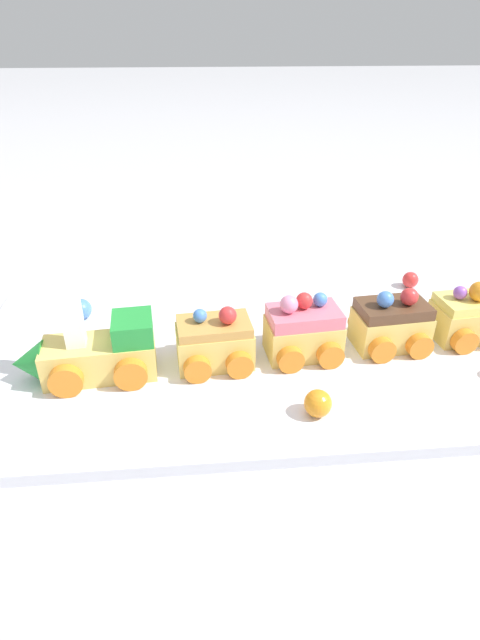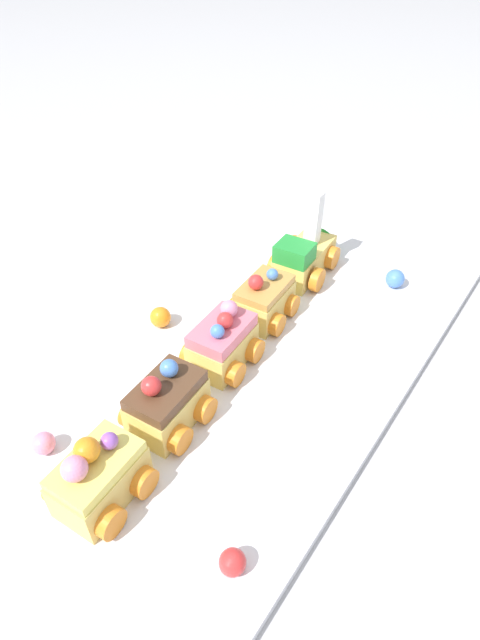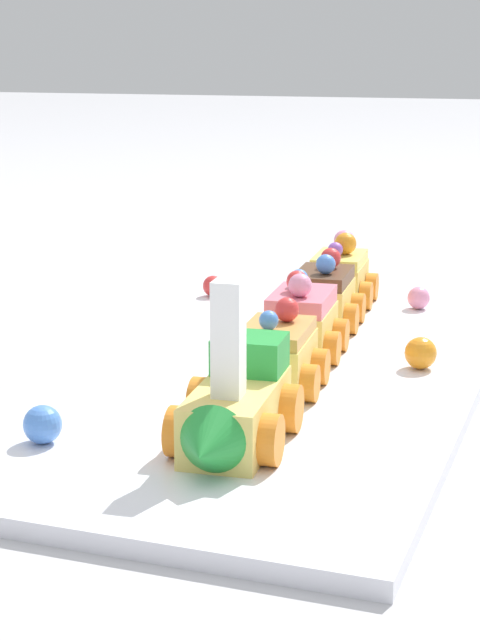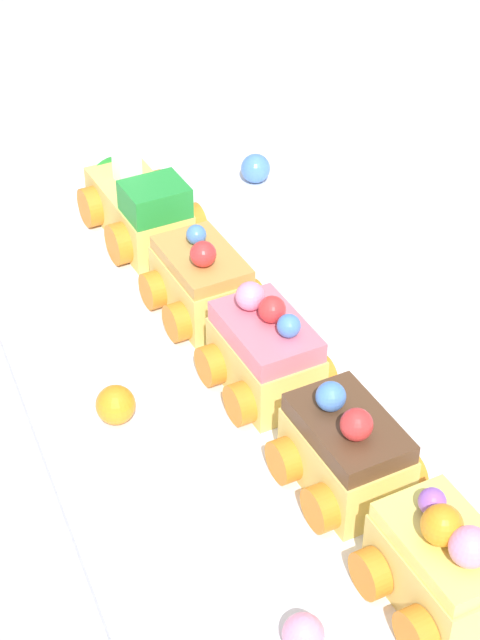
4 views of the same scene
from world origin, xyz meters
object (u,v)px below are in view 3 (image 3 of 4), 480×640
object	(u,v)px
cake_car_strawberry	(301,323)
cake_car_chocolate	(323,299)
cake_car_lemon	(340,277)
gumball_pink	(419,298)
gumball_blue	(43,424)
gumball_orange	(421,353)
cake_train_locomotive	(233,408)
gumball_red	(213,286)
cake_car_caramel	(276,358)

from	to	relation	value
cake_car_strawberry	cake_car_chocolate	world-z (taller)	cake_car_strawberry
cake_car_lemon	gumball_pink	bearing A→B (deg)	85.23
cake_car_chocolate	gumball_blue	size ratio (longest dim) A/B	3.22
cake_car_chocolate	gumball_orange	bearing A→B (deg)	40.97
cake_car_lemon	gumball_orange	world-z (taller)	cake_car_lemon
cake_train_locomotive	gumball_red	xyz separation A→B (m)	(-0.39, -0.16, -0.02)
gumball_orange	gumball_blue	bearing A→B (deg)	-39.02
cake_car_caramel	cake_car_lemon	distance (m)	0.28
cake_train_locomotive	cake_car_lemon	bearing A→B (deg)	179.99
cake_car_chocolate	gumball_red	xyz separation A→B (m)	(-0.08, -0.14, -0.01)
cake_train_locomotive	cake_car_strawberry	world-z (taller)	cake_train_locomotive
cake_car_chocolate	gumball_pink	size ratio (longest dim) A/B	3.70
cake_car_strawberry	gumball_orange	size ratio (longest dim) A/B	3.17
cake_car_lemon	gumball_orange	xyz separation A→B (m)	(0.20, 0.12, -0.01)
gumball_blue	cake_car_lemon	bearing A→B (deg)	169.57
cake_train_locomotive	cake_car_lemon	world-z (taller)	cake_train_locomotive
cake_train_locomotive	gumball_blue	world-z (taller)	cake_train_locomotive
cake_train_locomotive	gumball_blue	xyz separation A→B (m)	(0.03, -0.12, -0.01)
cake_train_locomotive	gumball_pink	bearing A→B (deg)	169.00
cake_train_locomotive	cake_car_caramel	world-z (taller)	cake_train_locomotive
cake_car_chocolate	cake_car_caramel	bearing A→B (deg)	-0.04
cake_car_lemon	gumball_blue	distance (m)	0.45
cake_car_chocolate	gumball_pink	distance (m)	0.12
cake_car_chocolate	cake_car_strawberry	bearing A→B (deg)	-0.20
cake_car_chocolate	gumball_red	distance (m)	0.16
gumball_pink	gumball_orange	xyz separation A→B (m)	(0.20, 0.04, 0.00)
gumball_pink	cake_car_chocolate	bearing A→B (deg)	-36.71
cake_train_locomotive	gumball_blue	distance (m)	0.12
gumball_orange	gumball_blue	world-z (taller)	same
cake_car_lemon	cake_car_chocolate	bearing A→B (deg)	0.08
cake_car_caramel	cake_car_strawberry	world-z (taller)	cake_car_strawberry
cake_car_strawberry	gumball_blue	distance (m)	0.27
cake_train_locomotive	cake_car_lemon	size ratio (longest dim) A/B	1.75
cake_train_locomotive	cake_car_lemon	xyz separation A→B (m)	(-0.41, -0.04, 0.00)
gumball_pink	gumball_red	world-z (taller)	same
cake_train_locomotive	gumball_red	distance (m)	0.42
cake_car_chocolate	gumball_orange	xyz separation A→B (m)	(0.10, 0.11, -0.01)
cake_car_strawberry	cake_car_lemon	bearing A→B (deg)	179.94
gumball_pink	gumball_orange	world-z (taller)	gumball_orange
cake_car_caramel	gumball_blue	bearing A→B (deg)	-39.42
cake_car_chocolate	gumball_blue	world-z (taller)	cake_car_chocolate
cake_car_caramel	gumball_blue	world-z (taller)	cake_car_caramel
gumball_blue	gumball_orange	bearing A→B (deg)	140.98
cake_car_caramel	cake_car_chocolate	distance (m)	0.19
cake_car_strawberry	cake_car_caramel	bearing A→B (deg)	0.13
cake_car_lemon	cake_car_strawberry	bearing A→B (deg)	-0.06
gumball_pink	cake_car_caramel	bearing A→B (deg)	-10.57
cake_car_strawberry	gumball_red	size ratio (longest dim) A/B	3.79
gumball_blue	cake_car_chocolate	bearing A→B (deg)	165.54
cake_car_strawberry	gumball_blue	size ratio (longest dim) A/B	3.22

